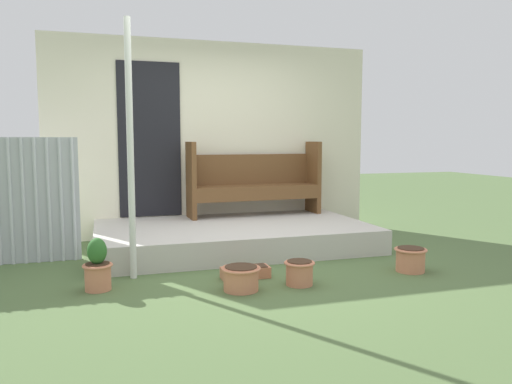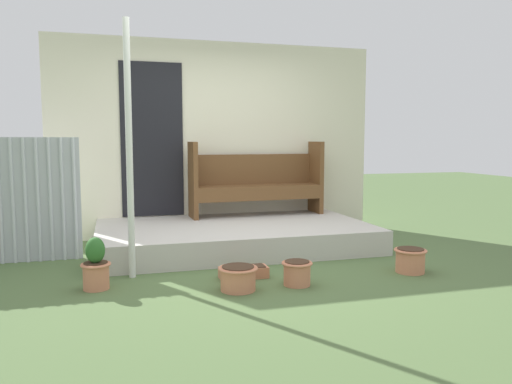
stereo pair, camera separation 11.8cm
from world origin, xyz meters
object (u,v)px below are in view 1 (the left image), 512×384
object	(u,v)px
bench	(254,179)
support_post	(130,151)
flower_pot_left	(98,267)
flower_pot_middle	(241,277)
flower_pot_far_right	(410,258)
flower_pot_right	(299,272)
planter_box_rect	(245,272)

from	to	relation	value
bench	support_post	bearing A→B (deg)	-137.40
flower_pot_left	flower_pot_middle	size ratio (longest dim) A/B	1.33
flower_pot_middle	bench	bearing A→B (deg)	70.39
flower_pot_middle	flower_pot_far_right	world-z (taller)	flower_pot_far_right
flower_pot_left	flower_pot_right	distance (m)	1.76
planter_box_rect	flower_pot_middle	bearing A→B (deg)	-111.66
flower_pot_right	bench	bearing A→B (deg)	82.85
flower_pot_right	support_post	bearing A→B (deg)	154.43
flower_pot_left	flower_pot_far_right	world-z (taller)	flower_pot_left
support_post	planter_box_rect	distance (m)	1.55
flower_pot_left	flower_pot_middle	world-z (taller)	flower_pot_left
bench	flower_pot_right	xyz separation A→B (m)	(-0.29, -2.35, -0.64)
planter_box_rect	flower_pot_far_right	bearing A→B (deg)	-9.13
support_post	flower_pot_right	world-z (taller)	support_post
flower_pot_far_right	planter_box_rect	size ratio (longest dim) A/B	0.70
flower_pot_right	planter_box_rect	world-z (taller)	flower_pot_right
flower_pot_middle	planter_box_rect	xyz separation A→B (m)	(0.14, 0.36, -0.06)
support_post	planter_box_rect	world-z (taller)	support_post
support_post	flower_pot_far_right	distance (m)	2.89
flower_pot_left	flower_pot_far_right	distance (m)	2.96
support_post	planter_box_rect	size ratio (longest dim) A/B	5.24
bench	planter_box_rect	bearing A→B (deg)	-111.24
flower_pot_left	flower_pot_right	world-z (taller)	flower_pot_left
support_post	flower_pot_middle	distance (m)	1.54
flower_pot_right	flower_pot_far_right	xyz separation A→B (m)	(1.22, 0.10, 0.01)
flower_pot_far_right	planter_box_rect	world-z (taller)	flower_pot_far_right
flower_pot_middle	flower_pot_right	xyz separation A→B (m)	(0.54, 0.00, 0.00)
bench	flower_pot_middle	world-z (taller)	bench
flower_pot_middle	flower_pot_right	size ratio (longest dim) A/B	1.24
planter_box_rect	flower_pot_right	bearing A→B (deg)	-41.87
flower_pot_left	planter_box_rect	xyz separation A→B (m)	(1.32, -0.01, -0.14)
support_post	flower_pot_middle	world-z (taller)	support_post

